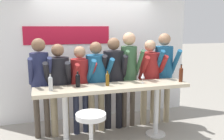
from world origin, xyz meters
The scene contains 17 objects.
ground_plane centered at (0.00, 0.00, 0.00)m, with size 40.00×40.00×0.00m, color gray.
back_wall centered at (-0.01, 1.31, 1.31)m, with size 4.21×0.12×2.60m.
tasting_table centered at (0.00, 0.00, 0.82)m, with size 2.61×0.53×0.98m.
bar_stool centered at (-0.53, -0.63, 0.51)m, with size 0.45×0.45×0.76m.
person_far_left centered at (-1.16, 0.49, 1.11)m, with size 0.38×0.52×1.76m.
person_left centered at (-0.86, 0.44, 1.02)m, with size 0.50×0.59×1.66m.
person_center_left centered at (-0.47, 0.46, 1.00)m, with size 0.46×0.56×1.61m.
person_center centered at (-0.18, 0.45, 1.04)m, with size 0.50×0.59×1.68m.
person_center_right centered at (0.16, 0.51, 1.08)m, with size 0.53×0.63×1.75m.
person_right centered at (0.46, 0.49, 1.17)m, with size 0.37×0.53×1.84m.
person_far_right centered at (0.90, 0.50, 1.04)m, with size 0.47×0.55×1.69m.
person_rightmost centered at (1.20, 0.49, 1.14)m, with size 0.45×0.58×1.82m.
wine_bottle_0 centered at (1.24, -0.08, 1.12)m, with size 0.07×0.07×0.32m.
wine_bottle_1 centered at (-0.58, 0.08, 1.10)m, with size 0.08×0.08×0.25m.
wine_bottle_2 centered at (-1.02, -0.03, 1.10)m, with size 0.07×0.07×0.27m.
wine_bottle_3 centered at (-0.10, 0.01, 1.10)m, with size 0.06×0.06×0.26m.
wine_glass_0 centered at (0.55, 0.03, 1.10)m, with size 0.07×0.07×0.18m.
Camera 1 is at (-1.22, -3.87, 1.96)m, focal length 40.00 mm.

